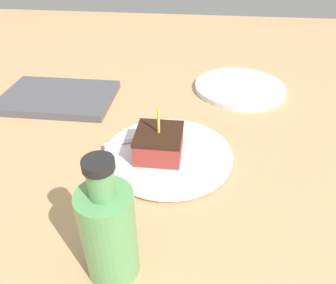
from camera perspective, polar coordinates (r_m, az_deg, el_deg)
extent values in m
cube|color=tan|center=(0.71, -1.61, -4.75)|extent=(2.40, 2.40, 0.04)
cylinder|color=silver|center=(0.70, 0.00, -2.30)|extent=(0.26, 0.26, 0.01)
cylinder|color=silver|center=(0.70, 0.00, -2.11)|extent=(0.28, 0.28, 0.01)
cube|color=#99332D|center=(0.68, -1.59, -0.46)|extent=(0.09, 0.10, 0.05)
cube|color=black|center=(0.66, -1.62, 1.45)|extent=(0.10, 0.10, 0.01)
cylinder|color=#EAD84C|center=(0.65, -1.67, 3.58)|extent=(0.01, 0.01, 0.05)
cone|color=yellow|center=(0.63, -1.71, 5.99)|extent=(0.01, 0.01, 0.01)
cube|color=#B2B2B7|center=(0.73, -5.62, 0.27)|extent=(0.13, 0.06, 0.00)
cube|color=#B2B2B7|center=(0.75, 1.34, 1.40)|extent=(0.05, 0.04, 0.00)
cylinder|color=#599959|center=(0.47, -10.17, -15.63)|extent=(0.08, 0.08, 0.15)
cylinder|color=#599959|center=(0.40, -11.59, -6.88)|extent=(0.03, 0.03, 0.04)
cylinder|color=black|center=(0.38, -12.07, -3.85)|extent=(0.04, 0.04, 0.01)
cylinder|color=silver|center=(1.00, 12.38, 9.26)|extent=(0.26, 0.26, 0.01)
cube|color=#4C4C51|center=(0.97, -18.58, 7.41)|extent=(0.30, 0.21, 0.02)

